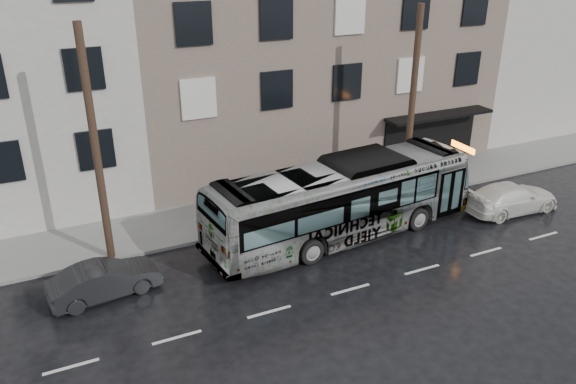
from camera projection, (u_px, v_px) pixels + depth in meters
name	position (u px, v px, depth m)	size (l,w,h in m)	color
ground	(318.00, 257.00, 22.41)	(120.00, 120.00, 0.00)	black
sidewalk	(270.00, 208.00, 26.43)	(90.00, 3.60, 0.15)	gray
building_taupe	(294.00, 56.00, 32.62)	(20.00, 12.00, 11.00)	gray
building_filler	(536.00, 28.00, 39.75)	(18.00, 12.00, 12.00)	beige
utility_pole_front	(412.00, 106.00, 25.76)	(0.30, 0.30, 9.00)	#453022
utility_pole_rear	(96.00, 149.00, 20.35)	(0.30, 0.30, 9.00)	#453022
sign_post	(424.00, 169.00, 27.53)	(0.06, 0.06, 2.40)	slate
bus	(342.00, 200.00, 23.40)	(2.83, 12.10, 3.37)	#B2B2B2
white_sedan	(511.00, 198.00, 26.03)	(1.90, 4.68, 1.36)	white
dark_sedan	(105.00, 280.00, 19.74)	(1.35, 3.87, 1.27)	black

